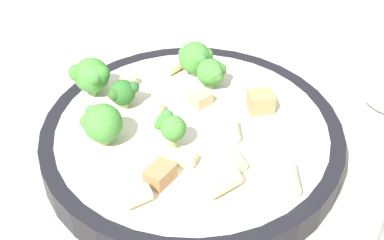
{
  "coord_description": "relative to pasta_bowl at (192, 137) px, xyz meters",
  "views": [
    {
      "loc": [
        0.33,
        0.2,
        0.36
      ],
      "look_at": [
        0.0,
        0.0,
        0.04
      ],
      "focal_mm": 50.0,
      "sensor_mm": 36.0,
      "label": 1
    }
  ],
  "objects": [
    {
      "name": "broccoli_floret_5",
      "position": [
        0.03,
        -0.01,
        0.03
      ],
      "size": [
        0.02,
        0.03,
        0.04
      ],
      "color": "#9EC175",
      "rests_on": "pasta_bowl"
    },
    {
      "name": "rigatoni_1",
      "position": [
        0.1,
        0.01,
        0.02
      ],
      "size": [
        0.03,
        0.02,
        0.02
      ],
      "primitive_type": "cylinder",
      "rotation": [
        1.57,
        0.0,
        1.09
      ],
      "color": "beige",
      "rests_on": "pasta_bowl"
    },
    {
      "name": "broccoli_floret_3",
      "position": [
        -0.08,
        -0.04,
        0.03
      ],
      "size": [
        0.03,
        0.04,
        0.04
      ],
      "color": "#84AD60",
      "rests_on": "pasta_bowl"
    },
    {
      "name": "rigatoni_2",
      "position": [
        -0.07,
        -0.07,
        0.02
      ],
      "size": [
        0.02,
        0.02,
        0.01
      ],
      "primitive_type": "cylinder",
      "rotation": [
        1.57,
        0.0,
        1.36
      ],
      "color": "beige",
      "rests_on": "pasta_bowl"
    },
    {
      "name": "rigatoni_9",
      "position": [
        0.01,
        -0.04,
        0.02
      ],
      "size": [
        0.02,
        0.02,
        0.01
      ],
      "primitive_type": "cylinder",
      "rotation": [
        1.57,
        0.0,
        1.93
      ],
      "color": "beige",
      "rests_on": "pasta_bowl"
    },
    {
      "name": "spoon",
      "position": [
        -0.17,
        0.12,
        -0.01
      ],
      "size": [
        0.04,
        0.16,
        0.01
      ],
      "color": "silver",
      "rests_on": "ground_plane"
    },
    {
      "name": "chicken_chunk_1",
      "position": [
        -0.04,
        -0.01,
        0.02
      ],
      "size": [
        0.02,
        0.02,
        0.01
      ],
      "primitive_type": "cube",
      "rotation": [
        0.0,
        0.0,
        2.87
      ],
      "color": "tan",
      "rests_on": "pasta_bowl"
    },
    {
      "name": "rigatoni_4",
      "position": [
        0.02,
        0.06,
        0.02
      ],
      "size": [
        0.02,
        0.03,
        0.01
      ],
      "primitive_type": "cylinder",
      "rotation": [
        1.57,
        0.0,
        2.51
      ],
      "color": "beige",
      "rests_on": "pasta_bowl"
    },
    {
      "name": "rigatoni_3",
      "position": [
        -0.01,
        -0.09,
        0.02
      ],
      "size": [
        0.03,
        0.02,
        0.02
      ],
      "primitive_type": "cylinder",
      "rotation": [
        1.57,
        0.0,
        1.69
      ],
      "color": "beige",
      "rests_on": "pasta_bowl"
    },
    {
      "name": "broccoli_floret_2",
      "position": [
        -0.07,
        -0.02,
        0.03
      ],
      "size": [
        0.03,
        0.03,
        0.03
      ],
      "color": "#84AD60",
      "rests_on": "pasta_bowl"
    },
    {
      "name": "rigatoni_0",
      "position": [
        -0.01,
        0.04,
        0.02
      ],
      "size": [
        0.03,
        0.02,
        0.01
      ],
      "primitive_type": "cylinder",
      "rotation": [
        1.57,
        0.0,
        2.15
      ],
      "color": "beige",
      "rests_on": "pasta_bowl"
    },
    {
      "name": "broccoli_floret_0",
      "position": [
        0.01,
        -0.11,
        0.04
      ],
      "size": [
        0.04,
        0.04,
        0.04
      ],
      "color": "#84AD60",
      "rests_on": "pasta_bowl"
    },
    {
      "name": "chicken_chunk_2",
      "position": [
        0.07,
        0.01,
        0.02
      ],
      "size": [
        0.03,
        0.02,
        0.02
      ],
      "primitive_type": "cube",
      "rotation": [
        0.0,
        0.0,
        3.06
      ],
      "color": "#A87A4C",
      "rests_on": "pasta_bowl"
    },
    {
      "name": "rigatoni_6",
      "position": [
        -0.1,
        -0.06,
        0.02
      ],
      "size": [
        0.02,
        0.03,
        0.02
      ],
      "primitive_type": "cylinder",
      "rotation": [
        1.57,
        0.0,
        0.1
      ],
      "color": "beige",
      "rests_on": "pasta_bowl"
    },
    {
      "name": "rigatoni_7",
      "position": [
        0.05,
        0.06,
        0.02
      ],
      "size": [
        0.03,
        0.03,
        0.02
      ],
      "primitive_type": "cylinder",
      "rotation": [
        1.57,
        0.0,
        1.19
      ],
      "color": "beige",
      "rests_on": "pasta_bowl"
    },
    {
      "name": "broccoli_floret_4",
      "position": [
        0.01,
        -0.08,
        0.03
      ],
      "size": [
        0.03,
        0.03,
        0.03
      ],
      "color": "#9EC175",
      "rests_on": "pasta_bowl"
    },
    {
      "name": "broccoli_floret_1",
      "position": [
        0.06,
        -0.06,
        0.04
      ],
      "size": [
        0.04,
        0.04,
        0.04
      ],
      "color": "#93B766",
      "rests_on": "pasta_bowl"
    },
    {
      "name": "ground_plane",
      "position": [
        0.0,
        0.0,
        -0.02
      ],
      "size": [
        2.0,
        2.0,
        0.0
      ],
      "primitive_type": "plane",
      "color": "#BCB29E"
    },
    {
      "name": "pasta_bowl",
      "position": [
        0.0,
        0.0,
        0.0
      ],
      "size": [
        0.29,
        0.29,
        0.03
      ],
      "color": "black",
      "rests_on": "ground_plane"
    },
    {
      "name": "rigatoni_5",
      "position": [
        0.04,
        0.02,
        0.02
      ],
      "size": [
        0.02,
        0.03,
        0.01
      ],
      "primitive_type": "cylinder",
      "rotation": [
        1.57,
        0.0,
        0.19
      ],
      "color": "beige",
      "rests_on": "pasta_bowl"
    },
    {
      "name": "chicken_chunk_0",
      "position": [
        -0.06,
        0.04,
        0.02
      ],
      "size": [
        0.03,
        0.03,
        0.02
      ],
      "primitive_type": "cube",
      "rotation": [
        0.0,
        0.0,
        2.28
      ],
      "color": "tan",
      "rests_on": "pasta_bowl"
    },
    {
      "name": "rigatoni_8",
      "position": [
        0.02,
        0.11,
        0.02
      ],
      "size": [
        0.03,
        0.03,
        0.02
      ],
      "primitive_type": "cylinder",
      "rotation": [
        1.57,
        0.0,
        2.13
      ],
      "color": "beige",
      "rests_on": "pasta_bowl"
    }
  ]
}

